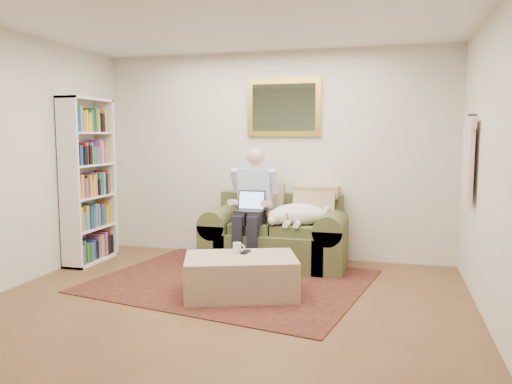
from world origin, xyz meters
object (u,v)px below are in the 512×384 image
at_px(ottoman, 241,276).
at_px(sofa, 275,241).
at_px(laptop, 250,206).
at_px(bookshelf, 88,181).
at_px(coffee_mug, 237,248).
at_px(seated_man, 252,208).
at_px(sleeping_dog, 299,214).

bearing_deg(ottoman, sofa, 87.11).
height_order(laptop, bookshelf, bookshelf).
height_order(ottoman, coffee_mug, coffee_mug).
xyz_separation_m(sofa, bookshelf, (-2.24, -0.44, 0.71)).
height_order(sofa, bookshelf, bookshelf).
relative_size(sofa, ottoman, 1.57).
distance_m(seated_man, sleeping_dog, 0.56).
bearing_deg(bookshelf, ottoman, -19.79).
height_order(laptop, ottoman, laptop).
relative_size(seated_man, ottoman, 1.32).
bearing_deg(sofa, ottoman, -92.89).
bearing_deg(bookshelf, sofa, 11.17).
xyz_separation_m(laptop, ottoman, (0.19, -1.01, -0.54)).
bearing_deg(coffee_mug, seated_man, 96.59).
relative_size(sofa, bookshelf, 0.84).
bearing_deg(sleeping_dog, seated_man, -172.87).
bearing_deg(sleeping_dog, laptop, -166.36).
xyz_separation_m(seated_man, sleeping_dog, (0.55, 0.07, -0.06)).
xyz_separation_m(ottoman, bookshelf, (-2.18, 0.78, 0.81)).
distance_m(sofa, bookshelf, 2.39).
xyz_separation_m(seated_man, laptop, (0.00, -0.06, 0.03)).
xyz_separation_m(coffee_mug, bookshelf, (-2.10, 0.64, 0.56)).
xyz_separation_m(ottoman, coffee_mug, (-0.08, 0.15, 0.24)).
bearing_deg(ottoman, sleeping_dog, 72.39).
bearing_deg(laptop, sofa, 41.02).
height_order(ottoman, bookshelf, bookshelf).
distance_m(sofa, coffee_mug, 1.10).
distance_m(sofa, sleeping_dog, 0.47).
bearing_deg(ottoman, seated_man, 100.00).
bearing_deg(sofa, bookshelf, -168.83).
bearing_deg(laptop, sleeping_dog, 13.64).
height_order(coffee_mug, bookshelf, bookshelf).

